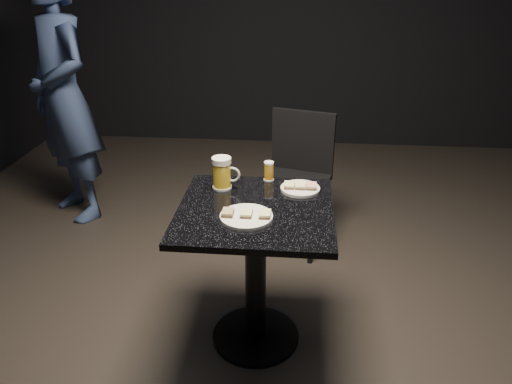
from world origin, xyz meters
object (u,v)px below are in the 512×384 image
table (256,254)px  chair (297,172)px  plate_small (300,189)px  beer_mug (222,173)px  beer_tumbler (269,171)px  patron (63,96)px  plate_large (246,217)px

table → chair: bearing=80.1°
plate_small → table: 0.38m
beer_mug → beer_tumbler: 0.25m
patron → beer_tumbler: 1.78m
beer_mug → table: bearing=-48.0°
plate_large → patron: (-1.42, 1.37, 0.14)m
chair → table: bearing=-99.9°
plate_small → beer_tumbler: 0.20m
table → beer_tumbler: beer_tumbler is taller
patron → plate_large: bearing=-3.0°
plate_small → beer_tumbler: bearing=146.5°
plate_large → beer_mug: bearing=116.4°
beer_tumbler → table: bearing=-96.9°
plate_large → plate_small: bearing=53.4°
chair → plate_large: bearing=-100.6°
patron → chair: 1.70m
table → beer_tumbler: (0.04, 0.31, 0.29)m
plate_large → chair: (0.21, 1.11, -0.26)m
beer_tumbler → chair: size_ratio=0.11×
plate_large → beer_mug: (-0.15, 0.30, 0.07)m
patron → plate_small: bearing=8.1°
patron → chair: bearing=31.8°
plate_large → plate_small: same height
plate_large → chair: bearing=79.4°
plate_large → beer_tumbler: bearing=80.5°
table → beer_mug: bearing=132.0°
table → beer_tumbler: 0.43m
beer_mug → chair: (0.36, 0.81, -0.33)m
plate_small → beer_mug: 0.38m
plate_large → patron: size_ratio=0.13×
patron → beer_mug: bearing=0.8°
table → beer_mug: beer_mug is taller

